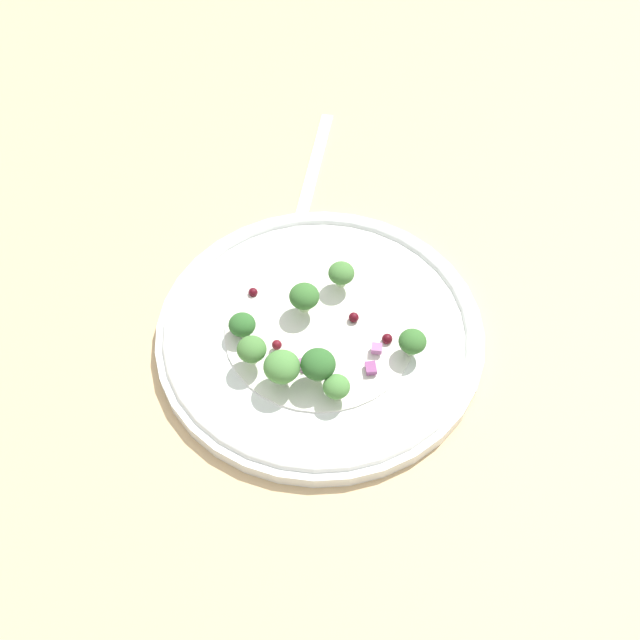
{
  "coord_description": "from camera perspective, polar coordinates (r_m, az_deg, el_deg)",
  "views": [
    {
      "loc": [
        4.24,
        -39.14,
        58.25
      ],
      "look_at": [
        2.79,
        2.16,
        2.7
      ],
      "focal_mm": 47.1,
      "sensor_mm": 36.0,
      "label": 1
    }
  ],
  "objects": [
    {
      "name": "onion_bit_2",
      "position": [
        0.69,
        3.87,
        -1.62
      ],
      "size": [
        0.93,
        0.88,
        0.5
      ],
      "primitive_type": "cube",
      "rotation": [
        0.0,
        0.0,
        1.5
      ],
      "color": "#A35B93",
      "rests_on": "plate"
    },
    {
      "name": "onion_bit_0",
      "position": [
        0.68,
        -0.95,
        -3.06
      ],
      "size": [
        1.59,
        1.65,
        0.43
      ],
      "primitive_type": "cube",
      "rotation": [
        0.0,
        0.0,
        0.4
      ],
      "color": "#A35B93",
      "rests_on": "plate"
    },
    {
      "name": "broccoli_floret_2",
      "position": [
        0.66,
        -2.66,
        -3.23
      ],
      "size": [
        2.91,
        2.91,
        2.94
      ],
      "color": "#8EB77A",
      "rests_on": "plate"
    },
    {
      "name": "broccoli_floret_4",
      "position": [
        0.69,
        -5.31,
        -0.35
      ],
      "size": [
        2.25,
        2.25,
        2.28
      ],
      "color": "#9EC684",
      "rests_on": "plate"
    },
    {
      "name": "broccoli_floret_5",
      "position": [
        0.67,
        -4.67,
        -2.03
      ],
      "size": [
        2.39,
        2.39,
        2.42
      ],
      "color": "#ADD18E",
      "rests_on": "plate"
    },
    {
      "name": "cranberry_1",
      "position": [
        0.7,
        4.59,
        -1.28
      ],
      "size": [
        0.89,
        0.89,
        0.89
      ],
      "primitive_type": "sphere",
      "color": "#4C0A14",
      "rests_on": "plate"
    },
    {
      "name": "cranberry_0",
      "position": [
        0.68,
        0.13,
        -2.64
      ],
      "size": [
        0.81,
        0.81,
        0.81
      ],
      "primitive_type": "sphere",
      "color": "maroon",
      "rests_on": "plate"
    },
    {
      "name": "plate",
      "position": [
        0.71,
        -0.0,
        -0.89
      ],
      "size": [
        27.63,
        27.63,
        1.7
      ],
      "color": "white",
      "rests_on": "ground_plane"
    },
    {
      "name": "broccoli_floret_6",
      "position": [
        0.66,
        -0.13,
        -3.06
      ],
      "size": [
        2.78,
        2.78,
        2.81
      ],
      "color": "#8EB77A",
      "rests_on": "plate"
    },
    {
      "name": "fork",
      "position": [
        0.83,
        -0.72,
        9.23
      ],
      "size": [
        4.39,
        18.67,
        0.5
      ],
      "color": "silver",
      "rests_on": "ground_plane"
    },
    {
      "name": "cranberry_3",
      "position": [
        0.71,
        2.31,
        0.18
      ],
      "size": [
        0.87,
        0.87,
        0.87
      ],
      "primitive_type": "sphere",
      "color": "#4C0A14",
      "rests_on": "plate"
    },
    {
      "name": "dressing_pool",
      "position": [
        0.7,
        -0.0,
        -0.68
      ],
      "size": [
        16.02,
        16.02,
        0.2
      ],
      "primitive_type": "cylinder",
      "color": "white",
      "rests_on": "plate"
    },
    {
      "name": "onion_bit_1",
      "position": [
        0.68,
        3.47,
        -3.28
      ],
      "size": [
        1.02,
        1.2,
        0.47
      ],
      "primitive_type": "cube",
      "rotation": [
        0.0,
        0.0,
        1.73
      ],
      "color": "#843D75",
      "rests_on": "plate"
    },
    {
      "name": "broccoli_floret_7",
      "position": [
        0.72,
        1.46,
        3.18
      ],
      "size": [
        2.26,
        2.26,
        2.29
      ],
      "color": "#ADD18E",
      "rests_on": "plate"
    },
    {
      "name": "cranberry_4",
      "position": [
        0.69,
        -2.96,
        -1.75
      ],
      "size": [
        0.83,
        0.83,
        0.83
      ],
      "primitive_type": "sphere",
      "color": "maroon",
      "rests_on": "plate"
    },
    {
      "name": "broccoli_floret_3",
      "position": [
        0.68,
        6.3,
        -1.39
      ],
      "size": [
        2.28,
        2.28,
        2.31
      ],
      "color": "#9EC684",
      "rests_on": "plate"
    },
    {
      "name": "broccoli_floret_0",
      "position": [
        0.7,
        -1.08,
        1.59
      ],
      "size": [
        2.54,
        2.54,
        2.57
      ],
      "color": "#ADD18E",
      "rests_on": "plate"
    },
    {
      "name": "broccoli_floret_1",
      "position": [
        0.65,
        1.13,
        -4.58
      ],
      "size": [
        2.14,
        2.14,
        2.16
      ],
      "color": "#9EC684",
      "rests_on": "plate"
    },
    {
      "name": "cranberry_2",
      "position": [
        0.7,
        -5.62,
        -0.31
      ],
      "size": [
        0.89,
        0.89,
        0.89
      ],
      "primitive_type": "sphere",
      "color": "maroon",
      "rests_on": "plate"
    },
    {
      "name": "cranberry_5",
      "position": [
        0.73,
        -4.57,
        1.89
      ],
      "size": [
        0.81,
        0.81,
        0.81
      ],
      "primitive_type": "sphere",
      "color": "#4C0A14",
      "rests_on": "plate"
    },
    {
      "name": "ground_plane",
      "position": [
        0.71,
        -2.31,
        -3.11
      ],
      "size": [
        180.0,
        180.0,
        2.0
      ],
      "primitive_type": "cube",
      "color": "tan"
    }
  ]
}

